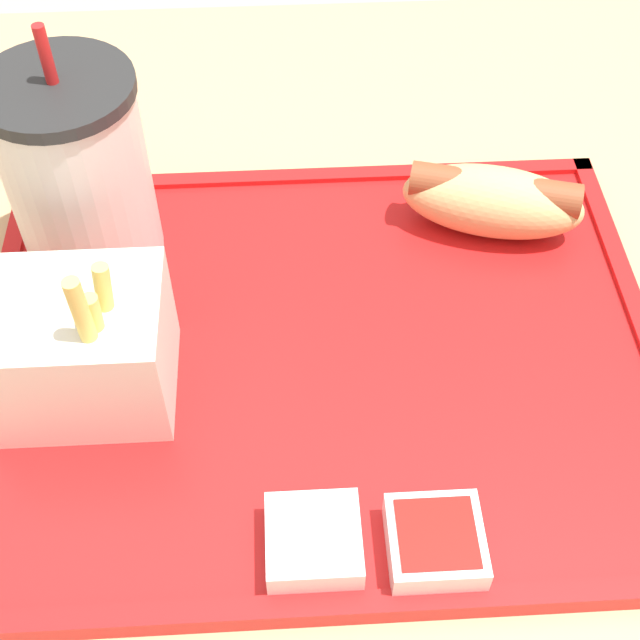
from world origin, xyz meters
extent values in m
cube|color=tan|center=(0.00, 0.00, 0.36)|extent=(1.10, 0.88, 0.72)
cube|color=red|center=(0.00, 0.03, 0.73)|extent=(0.41, 0.33, 0.01)
cube|color=red|center=(0.00, -0.12, 0.73)|extent=(0.41, 0.01, 0.00)
cube|color=red|center=(0.00, 0.19, 0.73)|extent=(0.41, 0.01, 0.00)
cylinder|color=silver|center=(-0.14, 0.13, 0.79)|extent=(0.09, 0.09, 0.12)
cylinder|color=#262626|center=(-0.14, 0.13, 0.86)|extent=(0.09, 0.09, 0.01)
cylinder|color=red|center=(-0.14, 0.13, 0.88)|extent=(0.01, 0.01, 0.03)
ellipsoid|color=#DBB270|center=(0.12, 0.13, 0.75)|extent=(0.13, 0.08, 0.05)
cylinder|color=brown|center=(0.12, 0.13, 0.77)|extent=(0.11, 0.05, 0.02)
cube|color=silver|center=(-0.13, 0.02, 0.77)|extent=(0.10, 0.08, 0.07)
cylinder|color=#EACC60|center=(-0.12, 0.00, 0.78)|extent=(0.01, 0.02, 0.06)
cylinder|color=#EACC60|center=(-0.12, -0.01, 0.80)|extent=(0.01, 0.01, 0.09)
cylinder|color=#EACC60|center=(-0.11, 0.01, 0.80)|extent=(0.02, 0.02, 0.07)
cylinder|color=#EACC60|center=(-0.12, 0.00, 0.80)|extent=(0.01, 0.01, 0.06)
cube|color=silver|center=(-0.01, -0.09, 0.74)|extent=(0.05, 0.05, 0.02)
cube|color=white|center=(-0.01, -0.09, 0.75)|extent=(0.04, 0.04, 0.00)
cube|color=silver|center=(0.05, -0.10, 0.74)|extent=(0.05, 0.05, 0.02)
cube|color=#B21914|center=(0.05, -0.10, 0.75)|extent=(0.04, 0.04, 0.00)
camera|label=1|loc=(-0.02, -0.29, 1.16)|focal=50.00mm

